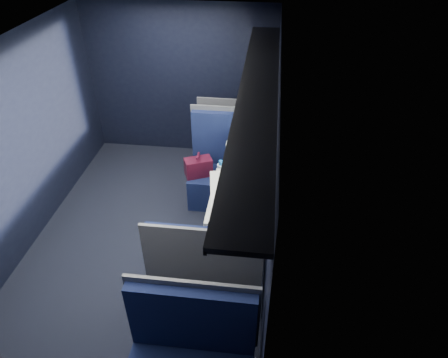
# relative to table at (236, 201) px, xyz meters

# --- Properties ---
(ground) EXTENTS (2.80, 4.20, 0.01)m
(ground) POSITION_rel_table_xyz_m (-1.03, 0.00, -0.67)
(ground) COLOR black
(room_shell) EXTENTS (3.00, 4.40, 2.40)m
(room_shell) POSITION_rel_table_xyz_m (-1.01, 0.00, 0.81)
(room_shell) COLOR black
(room_shell) RESTS_ON ground
(table) EXTENTS (0.62, 1.00, 0.74)m
(table) POSITION_rel_table_xyz_m (0.00, 0.00, 0.00)
(table) COLOR #54565E
(table) RESTS_ON ground
(seat_bay_near) EXTENTS (1.09, 0.62, 1.26)m
(seat_bay_near) POSITION_rel_table_xyz_m (-0.20, 0.87, -0.24)
(seat_bay_near) COLOR #0D143A
(seat_bay_near) RESTS_ON ground
(seat_bay_far) EXTENTS (1.04, 0.62, 1.26)m
(seat_bay_far) POSITION_rel_table_xyz_m (-0.18, -0.87, -0.25)
(seat_bay_far) COLOR #0D143A
(seat_bay_far) RESTS_ON ground
(seat_row_front) EXTENTS (1.04, 0.51, 1.16)m
(seat_row_front) POSITION_rel_table_xyz_m (-0.18, 1.80, -0.25)
(seat_row_front) COLOR #0D143A
(seat_row_front) RESTS_ON ground
(man) EXTENTS (0.53, 0.56, 1.32)m
(man) POSITION_rel_table_xyz_m (0.07, 0.70, 0.06)
(man) COLOR black
(man) RESTS_ON ground
(woman) EXTENTS (0.53, 0.56, 1.32)m
(woman) POSITION_rel_table_xyz_m (0.07, -0.71, 0.06)
(woman) COLOR black
(woman) RESTS_ON ground
(papers) EXTENTS (0.70, 0.91, 0.01)m
(papers) POSITION_rel_table_xyz_m (-0.01, 0.06, 0.08)
(papers) COLOR white
(papers) RESTS_ON table
(laptop) EXTENTS (0.28, 0.35, 0.24)m
(laptop) POSITION_rel_table_xyz_m (0.19, -0.01, 0.14)
(laptop) COLOR silver
(laptop) RESTS_ON table
(bottle_small) EXTENTS (0.06, 0.06, 0.22)m
(bottle_small) POSITION_rel_table_xyz_m (0.30, 0.37, 0.18)
(bottle_small) COLOR silver
(bottle_small) RESTS_ON table
(cup) EXTENTS (0.07, 0.07, 0.10)m
(cup) POSITION_rel_table_xyz_m (0.17, 0.32, 0.12)
(cup) COLOR white
(cup) RESTS_ON table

